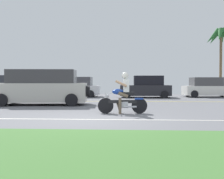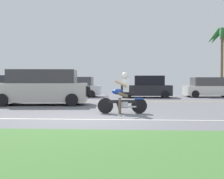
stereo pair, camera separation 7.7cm
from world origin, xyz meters
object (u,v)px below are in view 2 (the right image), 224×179
Objects in this scene: parked_car_1 at (76,88)px; palm_tree_0 at (222,38)px; suv_nearby at (42,88)px; parked_car_3 at (209,88)px; motorcyclist at (123,96)px; parked_car_2 at (147,87)px.

palm_tree_0 is (12.64, 3.19, 4.35)m from parked_car_1.
palm_tree_0 is (12.93, 10.86, 4.18)m from suv_nearby.
palm_tree_0 is at bearing 55.95° from parked_car_3.
parked_car_1 is 13.74m from palm_tree_0.
parked_car_1 is at bearing 109.77° from motorcyclist.
motorcyclist is 13.49m from parked_car_3.
motorcyclist is 0.48× the size of parked_car_3.
palm_tree_0 is at bearing 40.03° from suv_nearby.
palm_tree_0 is at bearing 28.25° from parked_car_2.
suv_nearby is at bearing -130.08° from parked_car_2.
parked_car_2 is 8.96m from palm_tree_0.
parked_car_3 is at bearing 36.05° from suv_nearby.
palm_tree_0 reaches higher than suv_nearby.
suv_nearby is 1.24× the size of parked_car_1.
parked_car_3 is at bearing -124.05° from palm_tree_0.
suv_nearby reaches higher than parked_car_1.
parked_car_1 is at bearing 87.80° from suv_nearby.
palm_tree_0 reaches higher than parked_car_1.
palm_tree_0 is (6.92, 3.72, 4.31)m from parked_car_2.
suv_nearby is 1.27× the size of parked_car_3.
parked_car_2 is at bearing -151.75° from palm_tree_0.
palm_tree_0 is (8.53, 14.62, 4.42)m from motorcyclist.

